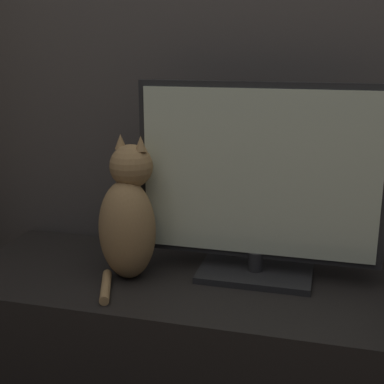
# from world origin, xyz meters

# --- Properties ---
(wall_back) EXTENTS (4.80, 0.05, 2.60)m
(wall_back) POSITION_xyz_m (0.00, 1.22, 1.30)
(wall_back) COLOR #47423D
(wall_back) RESTS_ON ground_plane
(tv_stand) EXTENTS (1.59, 0.55, 0.48)m
(tv_stand) POSITION_xyz_m (0.00, 0.91, 0.24)
(tv_stand) COLOR black
(tv_stand) RESTS_ON ground_plane
(tv) EXTENTS (0.74, 0.21, 0.60)m
(tv) POSITION_xyz_m (0.11, 0.98, 0.77)
(tv) COLOR black
(tv) RESTS_ON tv_stand
(cat) EXTENTS (0.21, 0.31, 0.44)m
(cat) POSITION_xyz_m (-0.27, 0.88, 0.67)
(cat) COLOR #997547
(cat) RESTS_ON tv_stand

